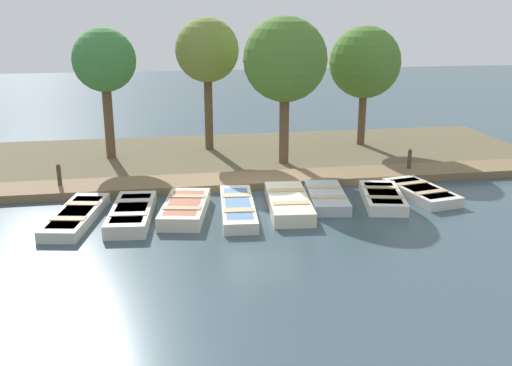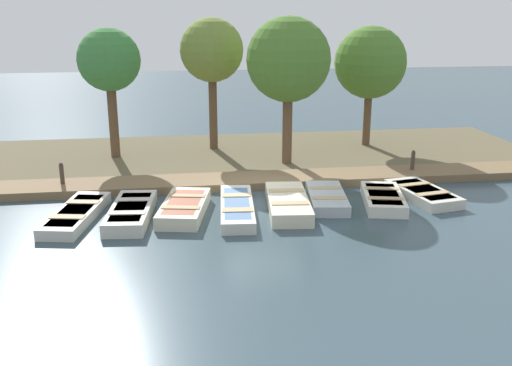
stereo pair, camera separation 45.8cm
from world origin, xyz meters
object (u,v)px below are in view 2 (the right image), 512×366
(rowboat_7, at_px, (423,193))
(rowboat_5, at_px, (327,198))
(rowboat_0, at_px, (76,214))
(rowboat_4, at_px, (288,203))
(rowboat_6, at_px, (383,199))
(park_tree_left, at_px, (212,51))
(mooring_post_near, at_px, (62,177))
(park_tree_far_left, at_px, (109,62))
(rowboat_1, at_px, (131,212))
(park_tree_right, at_px, (370,63))
(rowboat_3, at_px, (237,207))
(mooring_post_far, at_px, (413,163))
(rowboat_2, at_px, (184,208))
(park_tree_center, at_px, (288,60))

(rowboat_7, bearing_deg, rowboat_5, -100.28)
(rowboat_0, relative_size, rowboat_4, 1.06)
(rowboat_6, distance_m, park_tree_left, 9.77)
(park_tree_left, bearing_deg, mooring_post_near, -48.14)
(rowboat_0, bearing_deg, park_tree_far_left, -173.33)
(rowboat_1, height_order, park_tree_right, park_tree_right)
(rowboat_0, xyz_separation_m, rowboat_3, (0.11, 4.63, 0.01))
(rowboat_4, relative_size, mooring_post_far, 3.36)
(rowboat_2, distance_m, park_tree_left, 8.72)
(park_tree_left, bearing_deg, rowboat_5, 22.44)
(mooring_post_far, distance_m, park_tree_left, 9.10)
(rowboat_4, relative_size, rowboat_7, 1.15)
(rowboat_3, relative_size, rowboat_4, 1.10)
(mooring_post_near, relative_size, park_tree_center, 0.17)
(rowboat_2, relative_size, park_tree_right, 0.58)
(park_tree_center, bearing_deg, park_tree_left, -137.06)
(rowboat_7, relative_size, park_tree_far_left, 0.55)
(mooring_post_far, relative_size, park_tree_right, 0.19)
(rowboat_4, xyz_separation_m, rowboat_6, (-0.09, 3.02, -0.03))
(rowboat_6, height_order, rowboat_7, rowboat_6)
(rowboat_2, xyz_separation_m, park_tree_center, (-4.85, 4.02, 3.80))
(rowboat_7, bearing_deg, mooring_post_far, 154.26)
(rowboat_5, height_order, rowboat_6, rowboat_6)
(park_tree_right, bearing_deg, park_tree_center, -57.83)
(rowboat_1, relative_size, mooring_post_far, 3.23)
(park_tree_left, bearing_deg, rowboat_6, 31.74)
(rowboat_1, height_order, mooring_post_far, mooring_post_far)
(rowboat_1, bearing_deg, rowboat_2, 101.27)
(rowboat_1, height_order, rowboat_2, rowboat_2)
(rowboat_4, height_order, park_tree_left, park_tree_left)
(rowboat_5, distance_m, park_tree_right, 8.58)
(rowboat_0, height_order, mooring_post_near, mooring_post_near)
(rowboat_5, distance_m, mooring_post_far, 4.54)
(rowboat_3, xyz_separation_m, mooring_post_near, (-2.94, -5.48, 0.32))
(rowboat_0, height_order, rowboat_1, rowboat_1)
(rowboat_3, height_order, mooring_post_near, mooring_post_near)
(rowboat_0, relative_size, rowboat_7, 1.22)
(park_tree_right, bearing_deg, mooring_post_far, 2.67)
(park_tree_center, bearing_deg, rowboat_5, 5.08)
(mooring_post_far, bearing_deg, mooring_post_near, -90.00)
(rowboat_1, xyz_separation_m, rowboat_2, (-0.15, 1.52, 0.01))
(rowboat_0, height_order, park_tree_far_left, park_tree_far_left)
(rowboat_0, height_order, rowboat_5, rowboat_5)
(rowboat_1, relative_size, mooring_post_near, 3.23)
(mooring_post_far, height_order, park_tree_far_left, park_tree_far_left)
(rowboat_4, bearing_deg, park_tree_right, 152.09)
(park_tree_far_left, distance_m, park_tree_center, 6.87)
(rowboat_2, xyz_separation_m, rowboat_3, (0.10, 1.55, -0.04))
(rowboat_6, distance_m, mooring_post_far, 3.51)
(park_tree_right, bearing_deg, rowboat_2, -47.46)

